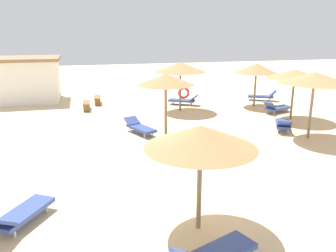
{
  "coord_description": "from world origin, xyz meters",
  "views": [
    {
      "loc": [
        -3.07,
        -9.0,
        4.69
      ],
      "look_at": [
        0.0,
        3.0,
        1.2
      ],
      "focal_mm": 36.41,
      "sensor_mm": 36.0,
      "label": 1
    }
  ],
  "objects_px": {
    "parasol_7": "(201,137)",
    "lounger_2": "(140,127)",
    "parasol_4": "(256,68)",
    "lounger_1": "(184,100)",
    "bench_1": "(98,99)",
    "bench_0": "(86,104)",
    "lounger_4": "(263,96)",
    "parasol_1": "(181,68)",
    "lounger_5": "(277,107)",
    "parked_car": "(9,82)",
    "parasol_6": "(315,78)",
    "lounger_6": "(283,124)",
    "lounger_3": "(20,214)",
    "parasol_5": "(295,74)",
    "beach_cabana": "(25,79)",
    "parasol_2": "(166,80)"
  },
  "relations": [
    {
      "from": "parasol_7",
      "to": "lounger_2",
      "type": "bearing_deg",
      "value": 90.32
    },
    {
      "from": "parasol_4",
      "to": "lounger_1",
      "type": "bearing_deg",
      "value": 161.1
    },
    {
      "from": "bench_1",
      "to": "bench_0",
      "type": "bearing_deg",
      "value": -115.27
    },
    {
      "from": "lounger_4",
      "to": "bench_1",
      "type": "distance_m",
      "value": 11.23
    },
    {
      "from": "parasol_1",
      "to": "lounger_1",
      "type": "bearing_deg",
      "value": 65.42
    },
    {
      "from": "lounger_1",
      "to": "lounger_5",
      "type": "distance_m",
      "value": 5.81
    },
    {
      "from": "parasol_4",
      "to": "parasol_1",
      "type": "bearing_deg",
      "value": -179.08
    },
    {
      "from": "parasol_7",
      "to": "lounger_4",
      "type": "relative_size",
      "value": 1.35
    },
    {
      "from": "lounger_1",
      "to": "bench_1",
      "type": "bearing_deg",
      "value": 162.71
    },
    {
      "from": "bench_1",
      "to": "parasol_4",
      "type": "bearing_deg",
      "value": -18.0
    },
    {
      "from": "lounger_4",
      "to": "parked_car",
      "type": "height_order",
      "value": "parked_car"
    },
    {
      "from": "parasol_4",
      "to": "parasol_6",
      "type": "distance_m",
      "value": 6.77
    },
    {
      "from": "parasol_7",
      "to": "lounger_4",
      "type": "height_order",
      "value": "parasol_7"
    },
    {
      "from": "parasol_6",
      "to": "lounger_2",
      "type": "height_order",
      "value": "parasol_6"
    },
    {
      "from": "lounger_6",
      "to": "lounger_3",
      "type": "bearing_deg",
      "value": -152.08
    },
    {
      "from": "parasol_7",
      "to": "lounger_4",
      "type": "distance_m",
      "value": 16.87
    },
    {
      "from": "parasol_4",
      "to": "parasol_5",
      "type": "distance_m",
      "value": 3.54
    },
    {
      "from": "parasol_1",
      "to": "beach_cabana",
      "type": "xyz_separation_m",
      "value": [
        -9.35,
        5.28,
        -1.08
      ]
    },
    {
      "from": "parasol_1",
      "to": "parasol_6",
      "type": "distance_m",
      "value": 7.78
    },
    {
      "from": "parasol_2",
      "to": "bench_1",
      "type": "height_order",
      "value": "parasol_2"
    },
    {
      "from": "parasol_2",
      "to": "bench_0",
      "type": "distance_m",
      "value": 8.03
    },
    {
      "from": "parasol_2",
      "to": "lounger_5",
      "type": "xyz_separation_m",
      "value": [
        7.57,
        3.39,
        -2.35
      ]
    },
    {
      "from": "parasol_1",
      "to": "lounger_6",
      "type": "relative_size",
      "value": 1.53
    },
    {
      "from": "parasol_6",
      "to": "lounger_3",
      "type": "xyz_separation_m",
      "value": [
        -11.45,
        -4.46,
        -2.4
      ]
    },
    {
      "from": "parasol_4",
      "to": "beach_cabana",
      "type": "height_order",
      "value": "beach_cabana"
    },
    {
      "from": "parasol_1",
      "to": "parasol_7",
      "type": "bearing_deg",
      "value": -104.28
    },
    {
      "from": "parasol_4",
      "to": "bench_1",
      "type": "relative_size",
      "value": 1.78
    },
    {
      "from": "lounger_3",
      "to": "bench_0",
      "type": "relative_size",
      "value": 1.28
    },
    {
      "from": "parasol_1",
      "to": "lounger_5",
      "type": "height_order",
      "value": "parasol_1"
    },
    {
      "from": "lounger_2",
      "to": "lounger_5",
      "type": "bearing_deg",
      "value": 13.84
    },
    {
      "from": "lounger_1",
      "to": "parked_car",
      "type": "xyz_separation_m",
      "value": [
        -11.84,
        7.87,
        0.51
      ]
    },
    {
      "from": "lounger_5",
      "to": "parasol_1",
      "type": "bearing_deg",
      "value": 160.08
    },
    {
      "from": "parasol_4",
      "to": "lounger_5",
      "type": "bearing_deg",
      "value": -78.84
    },
    {
      "from": "bench_0",
      "to": "parked_car",
      "type": "distance_m",
      "value": 9.62
    },
    {
      "from": "parasol_4",
      "to": "lounger_5",
      "type": "distance_m",
      "value": 2.93
    },
    {
      "from": "lounger_5",
      "to": "bench_1",
      "type": "height_order",
      "value": "lounger_5"
    },
    {
      "from": "parasol_7",
      "to": "bench_0",
      "type": "xyz_separation_m",
      "value": [
        -2.35,
        13.9,
        -1.99
      ]
    },
    {
      "from": "parasol_1",
      "to": "parasol_6",
      "type": "relative_size",
      "value": 0.99
    },
    {
      "from": "parked_car",
      "to": "beach_cabana",
      "type": "distance_m",
      "value": 4.55
    },
    {
      "from": "parasol_1",
      "to": "lounger_3",
      "type": "distance_m",
      "value": 13.51
    },
    {
      "from": "parasol_5",
      "to": "parasol_4",
      "type": "bearing_deg",
      "value": 95.39
    },
    {
      "from": "parasol_6",
      "to": "parasol_5",
      "type": "bearing_deg",
      "value": 69.15
    },
    {
      "from": "beach_cabana",
      "to": "parasol_2",
      "type": "bearing_deg",
      "value": -56.1
    },
    {
      "from": "parasol_7",
      "to": "lounger_6",
      "type": "xyz_separation_m",
      "value": [
        6.79,
        7.02,
        -2.03
      ]
    },
    {
      "from": "parasol_1",
      "to": "lounger_1",
      "type": "distance_m",
      "value": 2.83
    },
    {
      "from": "lounger_6",
      "to": "parasol_4",
      "type": "bearing_deg",
      "value": 76.4
    },
    {
      "from": "lounger_5",
      "to": "lounger_3",
      "type": "bearing_deg",
      "value": -144.28
    },
    {
      "from": "parasol_5",
      "to": "lounger_2",
      "type": "height_order",
      "value": "parasol_5"
    },
    {
      "from": "parasol_6",
      "to": "lounger_2",
      "type": "bearing_deg",
      "value": 160.32
    },
    {
      "from": "parasol_2",
      "to": "parasol_7",
      "type": "distance_m",
      "value": 7.0
    }
  ]
}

